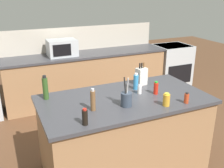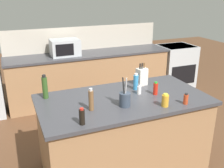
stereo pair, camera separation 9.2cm
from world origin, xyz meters
name	(u,v)px [view 1 (the left image)]	position (x,y,z in m)	size (l,w,h in m)	color
ground_plane	(123,166)	(0.00, 0.00, 0.00)	(14.00, 14.00, 0.00)	brown
back_counter_run	(88,77)	(0.30, 2.20, 0.47)	(3.14, 0.66, 0.94)	#936B47
wall_backsplash	(81,38)	(0.30, 2.52, 1.17)	(3.10, 0.03, 0.46)	#B2A899
kitchen_island	(124,134)	(0.00, 0.00, 0.47)	(1.93, 1.02, 0.94)	#936B47
range_oven	(171,65)	(2.29, 2.20, 0.47)	(0.76, 0.65, 0.92)	#ADB2B7
microwave	(62,48)	(-0.17, 2.20, 1.09)	(0.51, 0.39, 0.29)	#ADB2B7
knife_block	(141,76)	(0.39, 0.30, 1.05)	(0.15, 0.12, 0.29)	beige
utensil_crock	(126,99)	(-0.08, -0.20, 1.02)	(0.12, 0.12, 0.32)	#333D4C
dish_soap_bottle	(136,82)	(0.25, 0.19, 1.04)	(0.06, 0.06, 0.21)	#3384BC
spice_jar_paprika	(187,98)	(0.55, -0.40, 1.00)	(0.05, 0.05, 0.12)	#B73D1E
hot_sauce_bottle	(156,88)	(0.39, -0.04, 1.01)	(0.05, 0.05, 0.16)	red
pepper_grinder	(93,100)	(-0.44, -0.15, 1.05)	(0.05, 0.05, 0.24)	brown
olive_oil_bottle	(45,88)	(-0.82, 0.34, 1.07)	(0.06, 0.06, 0.28)	#2D4C1E
honey_jar	(166,100)	(0.31, -0.36, 1.01)	(0.07, 0.07, 0.14)	gold
salt_shaker	(140,90)	(0.22, 0.04, 0.99)	(0.05, 0.05, 0.11)	silver
soy_sauce_bottle	(85,117)	(-0.61, -0.40, 1.02)	(0.05, 0.05, 0.16)	black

